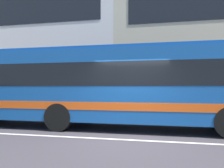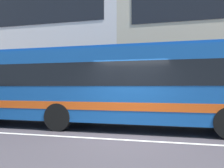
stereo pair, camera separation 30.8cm
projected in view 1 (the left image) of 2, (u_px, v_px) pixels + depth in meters
ground_plane at (127, 140)px, 7.44m from camera, size 160.00×160.00×0.00m
lane_centre_line at (127, 140)px, 7.44m from camera, size 60.00×0.16×0.01m
apartment_block_left at (13, 37)px, 23.63m from camera, size 21.80×9.58×12.79m
transit_bus at (89, 84)px, 9.92m from camera, size 11.97×2.69×3.07m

